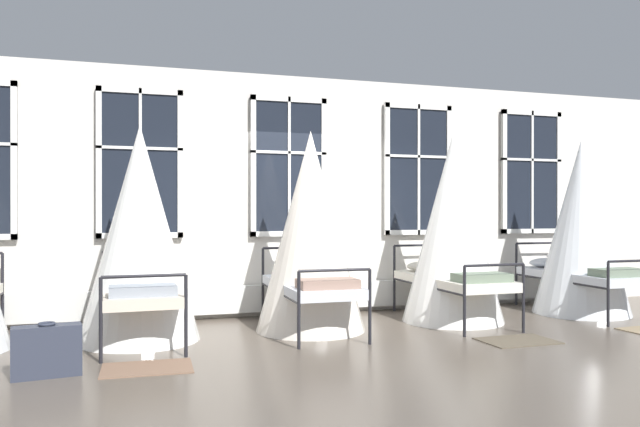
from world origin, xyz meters
TOP-DOWN VIEW (x-y plane):
  - ground at (0.00, 0.00)m, footprint 24.94×24.94m
  - back_wall_with_windows at (0.00, 1.31)m, footprint 13.47×0.10m
  - window_bank at (0.00, 1.19)m, footprint 8.89×0.10m
  - cot_second at (-1.99, 0.08)m, footprint 1.30×1.93m
  - cot_third at (-0.02, 0.09)m, footprint 1.30×1.93m
  - cot_fourth at (1.91, 0.12)m, footprint 1.30×1.92m
  - cot_fifth at (3.93, 0.12)m, footprint 1.30×1.93m
  - rug_second at (-1.96, -1.20)m, footprint 0.82×0.59m
  - rug_fourth at (1.96, -1.20)m, footprint 0.81×0.58m
  - suitcase_dark at (-2.79, -1.23)m, footprint 0.58×0.28m

SIDE VIEW (x-z plane):
  - ground at x=0.00m, z-range 0.00..0.00m
  - rug_second at x=-1.96m, z-range 0.00..0.01m
  - rug_fourth at x=1.96m, z-range 0.00..0.01m
  - suitcase_dark at x=-2.79m, z-range -0.01..0.46m
  - cot_second at x=-1.99m, z-range -0.04..2.34m
  - cot_third at x=-0.02m, z-range -0.04..2.35m
  - window_bank at x=0.00m, z-range -0.29..2.63m
  - cot_fifth at x=3.93m, z-range -0.04..2.38m
  - cot_fourth at x=1.91m, z-range -0.04..2.38m
  - back_wall_with_windows at x=0.00m, z-range 0.00..3.29m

